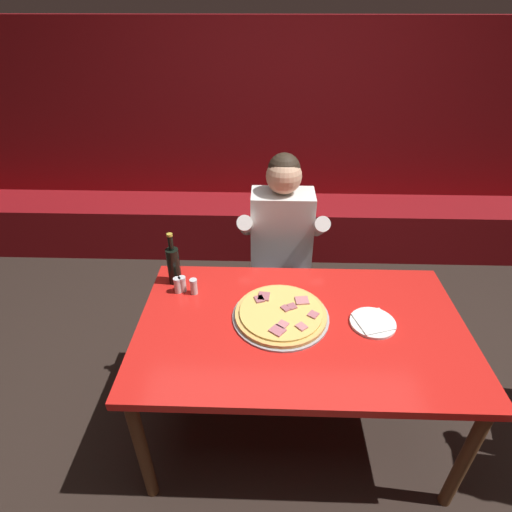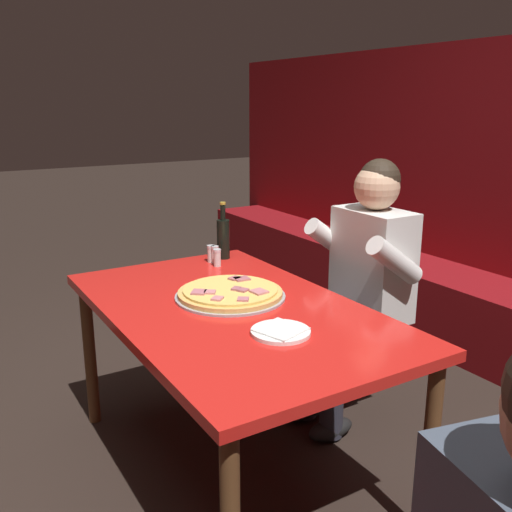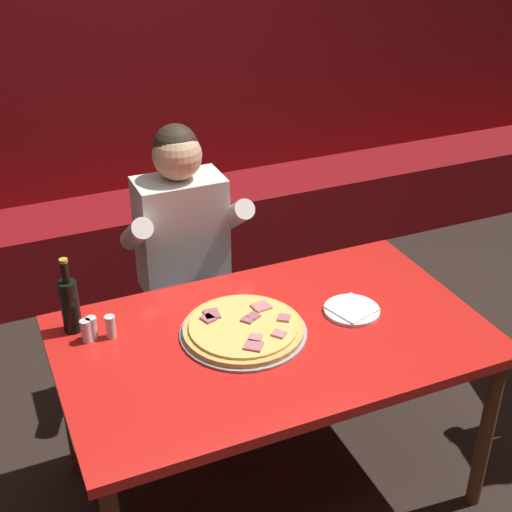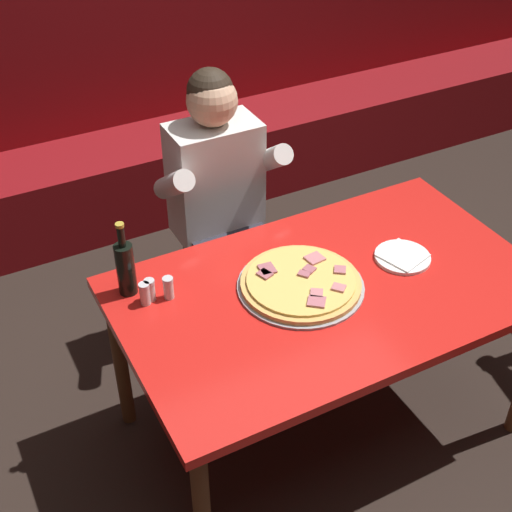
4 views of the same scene
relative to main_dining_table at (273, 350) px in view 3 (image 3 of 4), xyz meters
The scene contains 11 objects.
ground_plane 0.67m from the main_dining_table, ahead, with size 24.00×24.00×0.00m, color black.
booth_wall_panel 2.20m from the main_dining_table, 90.00° to the left, with size 6.80×0.16×1.90m, color maroon.
booth_bench 1.91m from the main_dining_table, 90.00° to the left, with size 6.46×0.48×0.46m, color maroon.
main_dining_table is the anchor object (origin of this frame).
pizza 0.14m from the main_dining_table, 153.73° to the left, with size 0.46×0.46×0.05m.
plate_white_paper 0.34m from the main_dining_table, ahead, with size 0.21×0.21×0.02m.
beer_bottle 0.74m from the main_dining_table, 154.33° to the left, with size 0.07×0.07×0.29m.
shaker_oregano 0.58m from the main_dining_table, 158.03° to the left, with size 0.04×0.04×0.09m.
shaker_black_pepper 0.65m from the main_dining_table, 158.51° to the left, with size 0.04×0.04×0.09m.
shaker_red_pepper_flakes 0.66m from the main_dining_table, 160.13° to the left, with size 0.04×0.04×0.09m.
diner_seated_blue_shirt 0.73m from the main_dining_table, 95.88° to the left, with size 0.53×0.53×1.27m.
Camera 3 is at (-0.88, -1.88, 2.23)m, focal length 50.00 mm.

